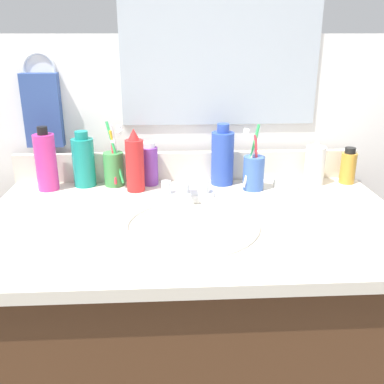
# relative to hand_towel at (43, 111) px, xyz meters

# --- Properties ---
(vanity_cabinet) EXTENTS (1.03, 0.59, 0.83)m
(vanity_cabinet) POSITION_rel_hand_towel_xyz_m (0.44, -0.33, -0.66)
(vanity_cabinet) COLOR #4C2D19
(vanity_cabinet) RESTS_ON ground_plane
(countertop) EXTENTS (1.08, 0.64, 0.03)m
(countertop) POSITION_rel_hand_towel_xyz_m (0.44, -0.33, -0.23)
(countertop) COLOR beige
(countertop) RESTS_ON vanity_cabinet
(backsplash) EXTENTS (1.08, 0.02, 0.09)m
(backsplash) POSITION_rel_hand_towel_xyz_m (0.44, -0.02, -0.17)
(backsplash) COLOR beige
(backsplash) RESTS_ON countertop
(back_wall) EXTENTS (2.18, 0.04, 1.30)m
(back_wall) POSITION_rel_hand_towel_xyz_m (0.44, 0.04, -0.43)
(back_wall) COLOR white
(back_wall) RESTS_ON ground_plane
(mirror_panel) EXTENTS (0.60, 0.01, 0.56)m
(mirror_panel) POSITION_rel_hand_towel_xyz_m (0.54, 0.02, 0.23)
(mirror_panel) COLOR #B2BCC6
(towel_ring) EXTENTS (0.10, 0.01, 0.10)m
(towel_ring) POSITION_rel_hand_towel_xyz_m (0.00, 0.02, 0.12)
(towel_ring) COLOR silver
(hand_towel) EXTENTS (0.11, 0.04, 0.22)m
(hand_towel) POSITION_rel_hand_towel_xyz_m (0.00, 0.00, 0.00)
(hand_towel) COLOR #334C8C
(sink_basin) EXTENTS (0.34, 0.34, 0.11)m
(sink_basin) POSITION_rel_hand_towel_xyz_m (0.42, -0.38, -0.25)
(sink_basin) COLOR white
(sink_basin) RESTS_ON countertop
(faucet) EXTENTS (0.16, 0.10, 0.08)m
(faucet) POSITION_rel_hand_towel_xyz_m (0.42, -0.18, -0.19)
(faucet) COLOR silver
(faucet) RESTS_ON countertop
(bottle_cream_purple) EXTENTS (0.05, 0.05, 0.13)m
(bottle_cream_purple) POSITION_rel_hand_towel_xyz_m (0.32, -0.06, -0.16)
(bottle_cream_purple) COLOR #7A3899
(bottle_cream_purple) RESTS_ON countertop
(bottle_oil_amber) EXTENTS (0.05, 0.05, 0.11)m
(bottle_oil_amber) POSITION_rel_hand_towel_xyz_m (0.93, -0.08, -0.17)
(bottle_oil_amber) COLOR gold
(bottle_oil_amber) RESTS_ON countertop
(bottle_soap_pink) EXTENTS (0.06, 0.06, 0.19)m
(bottle_soap_pink) POSITION_rel_hand_towel_xyz_m (0.02, -0.09, -0.13)
(bottle_soap_pink) COLOR #D8338C
(bottle_soap_pink) RESTS_ON countertop
(bottle_shampoo_blue) EXTENTS (0.07, 0.07, 0.19)m
(bottle_shampoo_blue) POSITION_rel_hand_towel_xyz_m (0.54, -0.07, -0.14)
(bottle_shampoo_blue) COLOR #2D4CB2
(bottle_shampoo_blue) RESTS_ON countertop
(bottle_spray_red) EXTENTS (0.05, 0.05, 0.19)m
(bottle_spray_red) POSITION_rel_hand_towel_xyz_m (0.28, -0.12, -0.14)
(bottle_spray_red) COLOR red
(bottle_spray_red) RESTS_ON countertop
(bottle_mouthwash_teal) EXTENTS (0.07, 0.07, 0.17)m
(bottle_mouthwash_teal) POSITION_rel_hand_towel_xyz_m (0.12, -0.06, -0.14)
(bottle_mouthwash_teal) COLOR teal
(bottle_mouthwash_teal) RESTS_ON countertop
(bottle_lotion_white) EXTENTS (0.06, 0.06, 0.14)m
(bottle_lotion_white) POSITION_rel_hand_towel_xyz_m (0.82, -0.09, -0.16)
(bottle_lotion_white) COLOR white
(bottle_lotion_white) RESTS_ON countertop
(cup_green) EXTENTS (0.07, 0.07, 0.20)m
(cup_green) POSITION_rel_hand_towel_xyz_m (0.21, -0.06, -0.16)
(cup_green) COLOR #3F8C47
(cup_green) RESTS_ON countertop
(cup_blue_plastic) EXTENTS (0.07, 0.06, 0.20)m
(cup_blue_plastic) POSITION_rel_hand_towel_xyz_m (0.63, -0.12, -0.16)
(cup_blue_plastic) COLOR #3F66B7
(cup_blue_plastic) RESTS_ON countertop
(soap_bar) EXTENTS (0.06, 0.04, 0.02)m
(soap_bar) POSITION_rel_hand_towel_xyz_m (0.73, -0.12, -0.21)
(soap_bar) COLOR white
(soap_bar) RESTS_ON countertop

